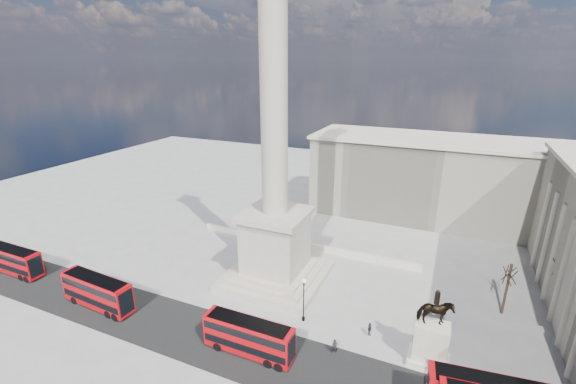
{
  "coord_description": "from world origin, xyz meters",
  "views": [
    {
      "loc": [
        22.04,
        -40.55,
        31.15
      ],
      "look_at": [
        2.46,
        3.93,
        14.45
      ],
      "focal_mm": 24.0,
      "sensor_mm": 36.0,
      "label": 1
    }
  ],
  "objects_px": {
    "red_bus_a": "(98,292)",
    "pedestrian_walking": "(335,347)",
    "equestrian_statue": "(431,337)",
    "nelsons_column": "(275,198)",
    "pedestrian_crossing": "(369,329)",
    "pedestrian_standing": "(455,383)",
    "victorian_lamp": "(304,297)",
    "red_bus_b": "(249,337)",
    "red_bus_e": "(14,260)"
  },
  "relations": [
    {
      "from": "nelsons_column",
      "to": "pedestrian_walking",
      "type": "xyz_separation_m",
      "value": [
        12.73,
        -11.5,
        -12.01
      ]
    },
    {
      "from": "pedestrian_walking",
      "to": "pedestrian_standing",
      "type": "bearing_deg",
      "value": -25.41
    },
    {
      "from": "pedestrian_standing",
      "to": "victorian_lamp",
      "type": "bearing_deg",
      "value": -12.84
    },
    {
      "from": "nelsons_column",
      "to": "red_bus_b",
      "type": "distance_m",
      "value": 19.1
    },
    {
      "from": "nelsons_column",
      "to": "pedestrian_crossing",
      "type": "bearing_deg",
      "value": -23.77
    },
    {
      "from": "pedestrian_walking",
      "to": "nelsons_column",
      "type": "bearing_deg",
      "value": 112.49
    },
    {
      "from": "red_bus_a",
      "to": "equestrian_statue",
      "type": "relative_size",
      "value": 1.22
    },
    {
      "from": "red_bus_a",
      "to": "red_bus_e",
      "type": "height_order",
      "value": "red_bus_a"
    },
    {
      "from": "pedestrian_standing",
      "to": "pedestrian_crossing",
      "type": "relative_size",
      "value": 1.01
    },
    {
      "from": "nelsons_column",
      "to": "equestrian_statue",
      "type": "distance_m",
      "value": 25.92
    },
    {
      "from": "red_bus_e",
      "to": "pedestrian_standing",
      "type": "xyz_separation_m",
      "value": [
        62.53,
        3.24,
        -1.34
      ]
    },
    {
      "from": "victorian_lamp",
      "to": "red_bus_e",
      "type": "bearing_deg",
      "value": -170.84
    },
    {
      "from": "red_bus_a",
      "to": "pedestrian_crossing",
      "type": "distance_m",
      "value": 35.2
    },
    {
      "from": "red_bus_b",
      "to": "nelsons_column",
      "type": "bearing_deg",
      "value": 104.76
    },
    {
      "from": "equestrian_statue",
      "to": "pedestrian_standing",
      "type": "bearing_deg",
      "value": -47.62
    },
    {
      "from": "pedestrian_walking",
      "to": "pedestrian_crossing",
      "type": "xyz_separation_m",
      "value": [
        2.89,
        4.62,
        -0.05
      ]
    },
    {
      "from": "nelsons_column",
      "to": "red_bus_e",
      "type": "distance_m",
      "value": 41.54
    },
    {
      "from": "red_bus_b",
      "to": "pedestrian_standing",
      "type": "distance_m",
      "value": 21.56
    },
    {
      "from": "nelsons_column",
      "to": "victorian_lamp",
      "type": "relative_size",
      "value": 8.36
    },
    {
      "from": "nelsons_column",
      "to": "red_bus_a",
      "type": "xyz_separation_m",
      "value": [
        -18.4,
        -15.8,
        -10.62
      ]
    },
    {
      "from": "equestrian_statue",
      "to": "red_bus_a",
      "type": "bearing_deg",
      "value": -169.86
    },
    {
      "from": "pedestrian_crossing",
      "to": "victorian_lamp",
      "type": "bearing_deg",
      "value": 78.03
    },
    {
      "from": "red_bus_b",
      "to": "red_bus_e",
      "type": "bearing_deg",
      "value": 179.28
    },
    {
      "from": "red_bus_b",
      "to": "pedestrian_walking",
      "type": "xyz_separation_m",
      "value": [
        8.71,
        3.79,
        -1.31
      ]
    },
    {
      "from": "red_bus_e",
      "to": "equestrian_statue",
      "type": "relative_size",
      "value": 1.16
    },
    {
      "from": "nelsons_column",
      "to": "pedestrian_crossing",
      "type": "relative_size",
      "value": 29.13
    },
    {
      "from": "red_bus_a",
      "to": "equestrian_statue",
      "type": "distance_m",
      "value": 41.51
    },
    {
      "from": "red_bus_a",
      "to": "equestrian_statue",
      "type": "xyz_separation_m",
      "value": [
        40.86,
        7.3,
        0.85
      ]
    },
    {
      "from": "red_bus_b",
      "to": "equestrian_statue",
      "type": "distance_m",
      "value": 19.67
    },
    {
      "from": "pedestrian_walking",
      "to": "pedestrian_standing",
      "type": "xyz_separation_m",
      "value": [
        12.47,
        0.0,
        -0.04
      ]
    },
    {
      "from": "red_bus_e",
      "to": "pedestrian_standing",
      "type": "bearing_deg",
      "value": 3.06
    },
    {
      "from": "equestrian_statue",
      "to": "pedestrian_crossing",
      "type": "height_order",
      "value": "equestrian_statue"
    },
    {
      "from": "red_bus_b",
      "to": "equestrian_statue",
      "type": "xyz_separation_m",
      "value": [
        18.44,
        6.8,
        0.94
      ]
    },
    {
      "from": "victorian_lamp",
      "to": "pedestrian_crossing",
      "type": "distance_m",
      "value": 8.65
    },
    {
      "from": "nelsons_column",
      "to": "red_bus_a",
      "type": "bearing_deg",
      "value": -139.35
    },
    {
      "from": "red_bus_b",
      "to": "pedestrian_standing",
      "type": "height_order",
      "value": "red_bus_b"
    },
    {
      "from": "red_bus_a",
      "to": "pedestrian_walking",
      "type": "bearing_deg",
      "value": 11.39
    },
    {
      "from": "pedestrian_walking",
      "to": "pedestrian_standing",
      "type": "distance_m",
      "value": 12.47
    },
    {
      "from": "victorian_lamp",
      "to": "equestrian_statue",
      "type": "xyz_separation_m",
      "value": [
        15.04,
        -0.97,
        -0.36
      ]
    },
    {
      "from": "nelsons_column",
      "to": "pedestrian_crossing",
      "type": "distance_m",
      "value": 20.9
    },
    {
      "from": "victorian_lamp",
      "to": "pedestrian_walking",
      "type": "bearing_deg",
      "value": -36.81
    },
    {
      "from": "red_bus_a",
      "to": "pedestrian_crossing",
      "type": "relative_size",
      "value": 6.4
    },
    {
      "from": "pedestrian_walking",
      "to": "equestrian_statue",
      "type": "bearing_deg",
      "value": -8.25
    },
    {
      "from": "red_bus_b",
      "to": "victorian_lamp",
      "type": "distance_m",
      "value": 8.58
    },
    {
      "from": "pedestrian_standing",
      "to": "pedestrian_walking",
      "type": "bearing_deg",
      "value": -0.25
    },
    {
      "from": "red_bus_a",
      "to": "red_bus_e",
      "type": "relative_size",
      "value": 1.05
    },
    {
      "from": "pedestrian_standing",
      "to": "pedestrian_crossing",
      "type": "height_order",
      "value": "pedestrian_standing"
    },
    {
      "from": "red_bus_a",
      "to": "pedestrian_standing",
      "type": "xyz_separation_m",
      "value": [
        43.6,
        4.3,
        -1.43
      ]
    },
    {
      "from": "red_bus_a",
      "to": "pedestrian_walking",
      "type": "distance_m",
      "value": 31.45
    },
    {
      "from": "red_bus_e",
      "to": "equestrian_statue",
      "type": "xyz_separation_m",
      "value": [
        59.79,
        6.25,
        0.94
      ]
    }
  ]
}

